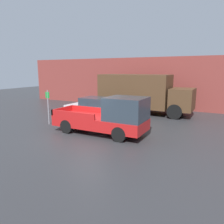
# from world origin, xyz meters

# --- Properties ---
(ground_plane) EXTENTS (60.00, 60.00, 0.00)m
(ground_plane) POSITION_xyz_m (0.00, 0.00, 0.00)
(ground_plane) COLOR #2D2D30
(building_wall) EXTENTS (28.00, 0.15, 4.63)m
(building_wall) POSITION_xyz_m (0.00, 9.84, 2.31)
(building_wall) COLOR brown
(building_wall) RESTS_ON ground
(pickup_truck) EXTENTS (5.26, 1.93, 2.12)m
(pickup_truck) POSITION_xyz_m (0.80, 0.45, 0.98)
(pickup_truck) COLOR red
(pickup_truck) RESTS_ON ground
(car) EXTENTS (4.63, 1.87, 1.62)m
(car) POSITION_xyz_m (-1.38, 3.04, 0.83)
(car) COLOR silver
(car) RESTS_ON ground
(delivery_truck) EXTENTS (7.50, 2.41, 3.12)m
(delivery_truck) POSITION_xyz_m (0.20, 7.07, 1.71)
(delivery_truck) COLOR #4C331E
(delivery_truck) RESTS_ON ground
(parking_sign) EXTENTS (0.30, 0.07, 2.22)m
(parking_sign) POSITION_xyz_m (-3.76, 0.66, 1.25)
(parking_sign) COLOR gray
(parking_sign) RESTS_ON ground
(newspaper_box) EXTENTS (0.45, 0.40, 0.96)m
(newspaper_box) POSITION_xyz_m (0.95, 9.52, 0.48)
(newspaper_box) COLOR gold
(newspaper_box) RESTS_ON ground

